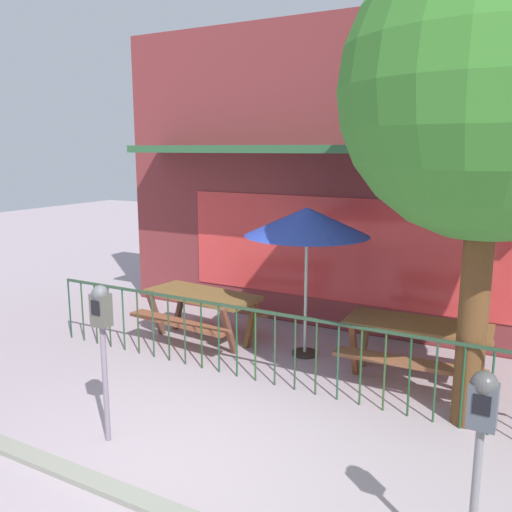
{
  "coord_description": "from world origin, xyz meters",
  "views": [
    {
      "loc": [
        3.1,
        -3.76,
        2.96
      ],
      "look_at": [
        -0.35,
        2.42,
        1.56
      ],
      "focal_mm": 38.19,
      "sensor_mm": 36.0,
      "label": 1
    }
  ],
  "objects_px": {
    "picnic_table_right": "(417,335)",
    "parking_meter_far": "(481,423)",
    "street_tree": "(491,90)",
    "parking_meter_near": "(102,322)",
    "picnic_table_left": "(202,303)",
    "patio_umbrella": "(307,222)"
  },
  "relations": [
    {
      "from": "picnic_table_left",
      "to": "patio_umbrella",
      "type": "relative_size",
      "value": 0.89
    },
    {
      "from": "parking_meter_near",
      "to": "parking_meter_far",
      "type": "height_order",
      "value": "parking_meter_near"
    },
    {
      "from": "picnic_table_right",
      "to": "parking_meter_near",
      "type": "bearing_deg",
      "value": -128.18
    },
    {
      "from": "picnic_table_left",
      "to": "parking_meter_far",
      "type": "bearing_deg",
      "value": -35.6
    },
    {
      "from": "picnic_table_left",
      "to": "picnic_table_right",
      "type": "bearing_deg",
      "value": 2.04
    },
    {
      "from": "picnic_table_left",
      "to": "patio_umbrella",
      "type": "bearing_deg",
      "value": 7.56
    },
    {
      "from": "patio_umbrella",
      "to": "parking_meter_far",
      "type": "height_order",
      "value": "patio_umbrella"
    },
    {
      "from": "parking_meter_far",
      "to": "picnic_table_right",
      "type": "bearing_deg",
      "value": 109.15
    },
    {
      "from": "parking_meter_near",
      "to": "parking_meter_far",
      "type": "bearing_deg",
      "value": -3.18
    },
    {
      "from": "street_tree",
      "to": "parking_meter_near",
      "type": "bearing_deg",
      "value": -145.32
    },
    {
      "from": "picnic_table_right",
      "to": "picnic_table_left",
      "type": "bearing_deg",
      "value": -177.96
    },
    {
      "from": "picnic_table_left",
      "to": "street_tree",
      "type": "height_order",
      "value": "street_tree"
    },
    {
      "from": "patio_umbrella",
      "to": "parking_meter_far",
      "type": "distance_m",
      "value": 4.4
    },
    {
      "from": "picnic_table_right",
      "to": "parking_meter_far",
      "type": "height_order",
      "value": "parking_meter_far"
    },
    {
      "from": "picnic_table_right",
      "to": "parking_meter_far",
      "type": "bearing_deg",
      "value": -70.85
    },
    {
      "from": "picnic_table_left",
      "to": "parking_meter_far",
      "type": "xyz_separation_m",
      "value": [
        4.39,
        -3.14,
        0.6
      ]
    },
    {
      "from": "picnic_table_right",
      "to": "street_tree",
      "type": "relative_size",
      "value": 0.37
    },
    {
      "from": "picnic_table_right",
      "to": "parking_meter_near",
      "type": "xyz_separation_m",
      "value": [
        -2.41,
        -3.06,
        0.66
      ]
    },
    {
      "from": "picnic_table_right",
      "to": "parking_meter_far",
      "type": "xyz_separation_m",
      "value": [
        1.13,
        -3.26,
        0.6
      ]
    },
    {
      "from": "patio_umbrella",
      "to": "parking_meter_near",
      "type": "height_order",
      "value": "patio_umbrella"
    },
    {
      "from": "picnic_table_right",
      "to": "parking_meter_far",
      "type": "relative_size",
      "value": 1.19
    },
    {
      "from": "picnic_table_left",
      "to": "picnic_table_right",
      "type": "xyz_separation_m",
      "value": [
        3.26,
        0.12,
        0.0
      ]
    }
  ]
}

